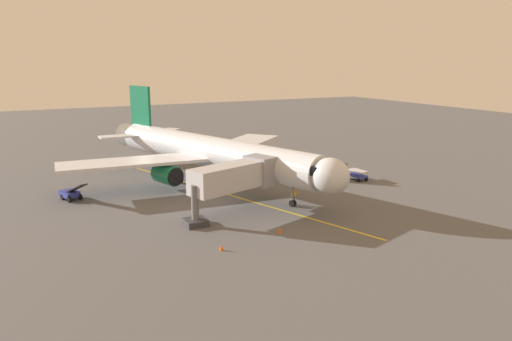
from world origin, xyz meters
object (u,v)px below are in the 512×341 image
Objects in this scene: ground_crew_marshaller at (293,197)px; safety_cone_wing_port at (221,247)px; safety_cone_nose_left at (280,230)px; airplane at (209,152)px; baggage_cart_portside at (357,175)px; jet_bridge at (239,176)px; safety_cone_nose_right at (296,192)px; belt_loader_near_nose at (71,193)px.

ground_crew_marshaller is 3.11× the size of safety_cone_wing_port.
safety_cone_nose_left and safety_cone_wing_port have the same top height.
airplane reaches higher than baggage_cart_portside.
safety_cone_wing_port is at bearing 56.31° from jet_bridge.
safety_cone_nose_right is (-2.46, -3.36, -0.61)m from ground_crew_marshaller.
airplane is at bearing -93.05° from safety_cone_nose_left.
airplane is 19.33m from baggage_cart_portside.
jet_bridge is at bearing -84.83° from safety_cone_nose_left.
safety_cone_wing_port is (24.99, 13.78, -0.38)m from baggage_cart_portside.
jet_bridge is at bearing -123.69° from safety_cone_wing_port.
safety_cone_wing_port is at bearing 38.83° from safety_cone_nose_right.
jet_bridge is 20.71× the size of safety_cone_nose_left.
belt_loader_near_nose is 8.56× the size of safety_cone_nose_left.
belt_loader_near_nose is 8.56× the size of safety_cone_nose_right.
baggage_cart_portside is at bearing -146.44° from safety_cone_nose_left.
airplane is 23.02× the size of ground_crew_marshaller.
belt_loader_near_nose is (14.68, -12.65, -3.05)m from jet_bridge.
jet_bridge reaches higher than safety_cone_wing_port.
baggage_cart_portside is (-13.11, -5.60, -0.23)m from ground_crew_marshaller.
belt_loader_near_nose is at bearing -66.78° from safety_cone_wing_port.
safety_cone_nose_right is at bearing 157.76° from belt_loader_near_nose.
safety_cone_nose_right is at bearing -126.22° from ground_crew_marshaller.
ground_crew_marshaller is 4.21m from safety_cone_nose_right.
baggage_cart_portside is 10.89m from safety_cone_nose_right.
jet_bridge reaches higher than ground_crew_marshaller.
baggage_cart_portside is (-19.36, -5.34, -3.11)m from jet_bridge.
belt_loader_near_nose is at bearing -12.13° from baggage_cart_portside.
safety_cone_nose_left is (18.72, 12.42, -0.38)m from baggage_cart_portside.
airplane reaches higher than safety_cone_nose_left.
safety_cone_nose_left is at bearing 50.56° from ground_crew_marshaller.
ground_crew_marshaller is at bearing 53.78° from safety_cone_nose_right.
airplane reaches higher than safety_cone_wing_port.
airplane is 22.38m from safety_cone_wing_port.
safety_cone_nose_right is at bearing -128.41° from safety_cone_nose_left.
ground_crew_marshaller is at bearing 148.31° from belt_loader_near_nose.
ground_crew_marshaller is 3.11× the size of safety_cone_nose_right.
belt_loader_near_nose reaches higher than safety_cone_nose_left.
baggage_cart_portside is at bearing -164.59° from jet_bridge.
jet_bridge is at bearing 139.25° from belt_loader_near_nose.
ground_crew_marshaller is 0.64× the size of baggage_cart_portside.
airplane is 3.45× the size of jet_bridge.
belt_loader_near_nose reaches higher than ground_crew_marshaller.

